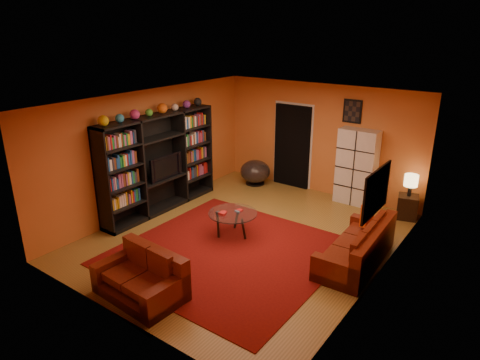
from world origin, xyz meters
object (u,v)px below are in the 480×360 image
Objects in this scene: storage_cabinet at (357,167)px; table_lamp at (411,181)px; entertainment_unit at (160,163)px; loveseat at (144,277)px; tv at (163,166)px; bowl_chair at (255,172)px; sofa at (360,248)px; side_table at (407,207)px; coffee_table at (233,215)px.

table_lamp is (1.22, -0.13, -0.03)m from storage_cabinet.
entertainment_unit is 2.16× the size of loveseat.
table_lamp is (4.47, 2.62, -0.15)m from tv.
sofa is at bearing -31.09° from bowl_chair.
entertainment_unit is 4.34m from storage_cabinet.
side_table is at bearing -22.20° from loveseat.
side_table is (4.53, 2.67, -0.80)m from entertainment_unit.
bowl_chair is 3.77m from table_lamp.
table_lamp is (2.42, 5.10, 0.54)m from loveseat.
entertainment_unit is 6.49× the size of table_lamp.
loveseat is 2.32m from coffee_table.
bowl_chair is at bearing -177.35° from side_table.
tv is 1.94× the size of table_lamp.
side_table is at bearing -59.67° from tv.
entertainment_unit reaches higher than storage_cabinet.
sofa is 4.22m from bowl_chair.
loveseat is 5.39m from storage_cabinet.
sofa is 2.10× the size of coffee_table.
sofa is (4.36, 0.27, -0.69)m from tv.
storage_cabinet is (3.26, 2.74, -0.12)m from tv.
entertainment_unit is 5.32m from side_table.
loveseat is at bearing -115.39° from side_table.
table_lamp is at bearing 48.20° from coffee_table.
tv is at bearing -106.90° from bowl_chair.
tv is 0.52× the size of storage_cabinet.
tv is 0.96× the size of coffee_table.
bowl_chair is at bearing 115.48° from coffee_table.
entertainment_unit is at bearing -139.15° from storage_cabinet.
table_lamp is (2.49, 2.78, 0.40)m from coffee_table.
sofa is 2.35m from side_table.
sofa is 4.26× the size of table_lamp.
coffee_table is 2.89m from bowl_chair.
entertainment_unit reaches higher than sofa.
coffee_table is 3.74m from side_table.
loveseat is (2.11, -2.42, -0.76)m from entertainment_unit.
storage_cabinet is 2.59m from bowl_chair.
sofa is at bearing -65.50° from storage_cabinet.
coffee_table is at bearing -131.80° from table_lamp.
bowl_chair reaches higher than coffee_table.
storage_cabinet reaches higher than coffee_table.
sofa and loveseat have the same top height.
tv reaches higher than table_lamp.
side_table is 1.08× the size of table_lamp.
tv reaches higher than sofa.
table_lamp is (3.73, 0.17, 0.50)m from bowl_chair.
entertainment_unit is 3.21× the size of coffee_table.
bowl_chair is at bearing 72.40° from entertainment_unit.
storage_cabinet is 1.22m from table_lamp.
coffee_table is at bearing 4.91° from loveseat.
coffee_table is at bearing -171.89° from sofa.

